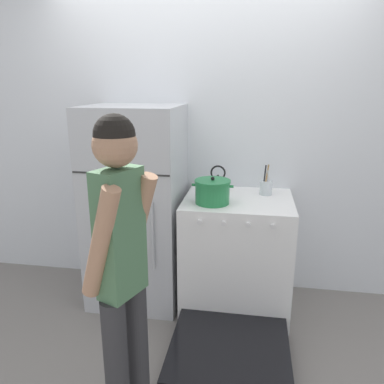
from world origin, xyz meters
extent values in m
plane|color=slate|center=(0.00, 0.00, 0.00)|extent=(14.00, 14.00, 0.00)
cube|color=silver|center=(0.00, 0.03, 1.27)|extent=(10.00, 0.06, 2.55)
cube|color=#B7BABF|center=(-0.51, -0.33, 0.79)|extent=(0.72, 0.67, 1.59)
cube|color=#2D2D2D|center=(-0.51, -0.67, 1.14)|extent=(0.70, 0.01, 0.01)
cylinder|color=#B2B5BA|center=(-0.29, -0.68, 0.70)|extent=(0.02, 0.02, 0.51)
cube|color=white|center=(0.30, -0.34, 0.45)|extent=(0.82, 0.69, 0.90)
cube|color=black|center=(0.30, -0.34, 0.89)|extent=(0.80, 0.67, 0.02)
cube|color=black|center=(0.30, -0.66, 0.44)|extent=(0.72, 0.05, 0.68)
cylinder|color=black|center=(0.12, -0.48, 0.90)|extent=(0.22, 0.22, 0.01)
cylinder|color=black|center=(0.48, -0.48, 0.90)|extent=(0.22, 0.22, 0.01)
cylinder|color=black|center=(0.12, -0.21, 0.90)|extent=(0.22, 0.22, 0.01)
cylinder|color=black|center=(0.48, -0.21, 0.90)|extent=(0.22, 0.22, 0.01)
cylinder|color=silver|center=(0.05, -0.70, 0.83)|extent=(0.04, 0.02, 0.04)
cylinder|color=silver|center=(0.22, -0.70, 0.83)|extent=(0.04, 0.02, 0.04)
cylinder|color=silver|center=(0.38, -0.70, 0.83)|extent=(0.04, 0.02, 0.04)
cylinder|color=silver|center=(0.55, -0.70, 0.83)|extent=(0.04, 0.02, 0.04)
cube|color=black|center=(0.30, -1.05, 0.12)|extent=(0.76, 0.72, 0.04)
cube|color=#99999E|center=(0.30, -0.43, 0.41)|extent=(0.68, 0.38, 0.01)
cylinder|color=#237A42|center=(0.12, -0.48, 0.98)|extent=(0.25, 0.25, 0.15)
cylinder|color=#237A42|center=(0.12, -0.48, 1.07)|extent=(0.26, 0.26, 0.02)
sphere|color=black|center=(0.12, -0.48, 1.09)|extent=(0.03, 0.03, 0.03)
cylinder|color=#237A42|center=(-0.02, -0.48, 1.04)|extent=(0.03, 0.02, 0.02)
cylinder|color=#237A42|center=(0.25, -0.48, 1.04)|extent=(0.03, 0.02, 0.02)
cylinder|color=silver|center=(0.13, -0.21, 0.95)|extent=(0.15, 0.15, 0.10)
cone|color=silver|center=(0.13, -0.21, 1.02)|extent=(0.15, 0.15, 0.03)
sphere|color=black|center=(0.13, -0.21, 1.04)|extent=(0.02, 0.02, 0.02)
cone|color=silver|center=(0.20, -0.21, 0.96)|extent=(0.09, 0.03, 0.07)
torus|color=black|center=(0.13, -0.21, 1.07)|extent=(0.12, 0.01, 0.12)
cylinder|color=silver|center=(0.50, -0.20, 0.96)|extent=(0.09, 0.09, 0.11)
cylinder|color=#9E7547|center=(0.50, -0.20, 1.03)|extent=(0.04, 0.05, 0.22)
cylinder|color=#232326|center=(0.49, -0.19, 1.03)|extent=(0.02, 0.03, 0.21)
cylinder|color=#B2B5BA|center=(0.52, -0.19, 1.01)|extent=(0.02, 0.01, 0.17)
cylinder|color=#2D2D30|center=(-0.21, -1.66, 0.40)|extent=(0.12, 0.12, 0.80)
cylinder|color=#2D2D30|center=(-0.15, -1.51, 0.40)|extent=(0.12, 0.12, 0.80)
cube|color=#47704C|center=(-0.18, -1.58, 1.10)|extent=(0.20, 0.25, 0.60)
cylinder|color=#A87A5B|center=(-0.22, -1.70, 1.10)|extent=(0.25, 0.16, 0.53)
cylinder|color=#A87A5B|center=(-0.14, -1.47, 1.10)|extent=(0.25, 0.16, 0.53)
sphere|color=#A87A5B|center=(-0.18, -1.58, 1.50)|extent=(0.19, 0.19, 0.19)
sphere|color=black|center=(-0.18, -1.58, 1.54)|extent=(0.18, 0.18, 0.18)
camera|label=1|loc=(0.39, -3.07, 1.75)|focal=35.00mm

